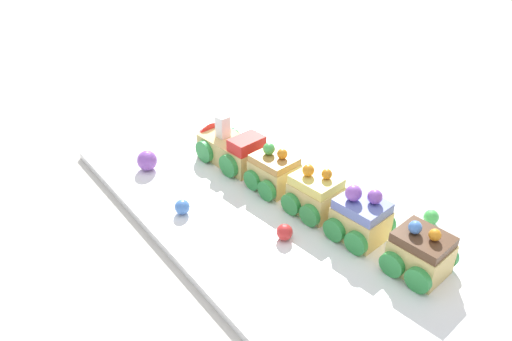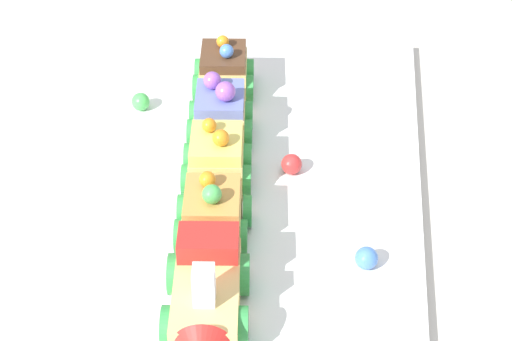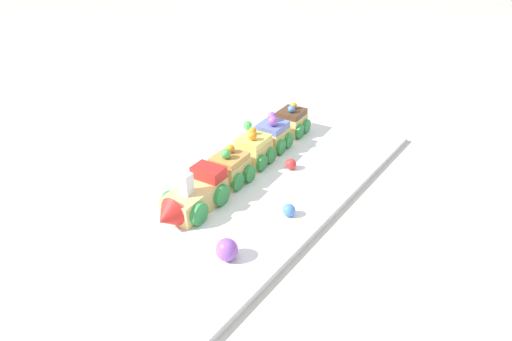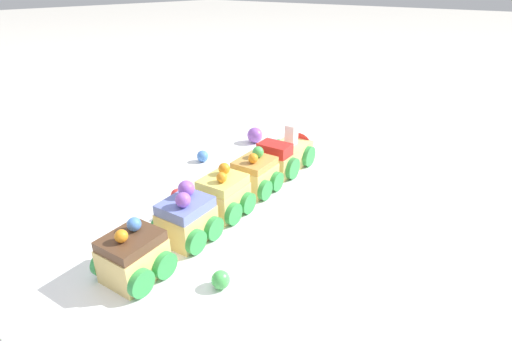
% 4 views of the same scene
% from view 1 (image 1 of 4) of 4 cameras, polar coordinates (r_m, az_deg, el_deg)
% --- Properties ---
extents(ground_plane, '(10.00, 10.00, 0.00)m').
position_cam_1_polar(ground_plane, '(0.72, 2.66, -5.21)').
color(ground_plane, beige).
extents(display_board, '(0.66, 0.34, 0.01)m').
position_cam_1_polar(display_board, '(0.71, 2.68, -4.82)').
color(display_board, white).
rests_on(display_board, ground_plane).
extents(cake_train_locomotive, '(0.14, 0.08, 0.07)m').
position_cam_1_polar(cake_train_locomotive, '(0.81, -3.32, 2.75)').
color(cake_train_locomotive, '#E5C675').
rests_on(cake_train_locomotive, display_board).
extents(cake_car_caramel, '(0.07, 0.08, 0.07)m').
position_cam_1_polar(cake_car_caramel, '(0.74, 2.10, -0.16)').
color(cake_car_caramel, '#E5C675').
rests_on(cake_car_caramel, display_board).
extents(cake_car_lemon, '(0.07, 0.08, 0.07)m').
position_cam_1_polar(cake_car_lemon, '(0.70, 6.80, -2.72)').
color(cake_car_lemon, '#E5C675').
rests_on(cake_car_lemon, display_board).
extents(cake_car_blueberry, '(0.07, 0.08, 0.08)m').
position_cam_1_polar(cake_car_blueberry, '(0.66, 11.86, -5.39)').
color(cake_car_blueberry, '#E5C675').
rests_on(cake_car_blueberry, display_board).
extents(cake_car_chocolate, '(0.07, 0.08, 0.07)m').
position_cam_1_polar(cake_car_chocolate, '(0.63, 18.27, -9.01)').
color(cake_car_chocolate, '#E5C675').
rests_on(cake_car_chocolate, display_board).
extents(gumball_red, '(0.02, 0.02, 0.02)m').
position_cam_1_polar(gumball_red, '(0.65, 3.28, -7.04)').
color(gumball_red, red).
rests_on(gumball_red, display_board).
extents(gumball_blue, '(0.02, 0.02, 0.02)m').
position_cam_1_polar(gumball_blue, '(0.70, -8.44, -4.15)').
color(gumball_blue, '#4C84E0').
rests_on(gumball_blue, display_board).
extents(gumball_green, '(0.02, 0.02, 0.02)m').
position_cam_1_polar(gumball_green, '(0.72, 19.38, -5.05)').
color(gumball_green, '#4CBC56').
rests_on(gumball_green, display_board).
extents(gumball_purple, '(0.03, 0.03, 0.03)m').
position_cam_1_polar(gumball_purple, '(0.81, -12.34, 1.12)').
color(gumball_purple, '#9956C6').
rests_on(gumball_purple, display_board).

